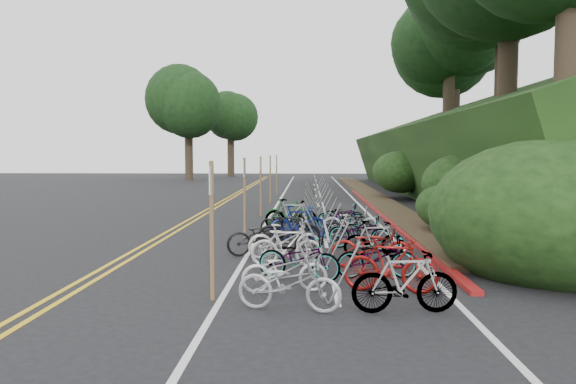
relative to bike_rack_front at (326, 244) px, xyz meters
The scene contains 11 objects.
ground 3.31m from the bike_rack_front, 156.31° to the left, with size 120.00×120.00×0.00m, color black.
road_markings 11.64m from the bike_rack_front, 101.41° to the left, with size 7.47×80.00×0.01m.
red_curb 13.59m from the bike_rack_front, 78.21° to the left, with size 0.25×28.00×0.10m, color maroon.
embankment 22.73m from the bike_rack_front, 63.73° to the left, with size 14.30×48.14×9.11m.
tree_cluster 26.36m from the bike_rack_front, 73.68° to the left, with size 32.06×53.72×17.69m.
bike_rack_front is the anchor object (origin of this frame).
bike_racks_rest 14.29m from the bike_rack_front, 89.71° to the left, with size 1.14×23.00×1.17m.
signpost_near 2.44m from the bike_rack_front, 151.28° to the right, with size 0.08×0.40×2.51m.
signposts_rest 15.47m from the bike_rack_front, 98.66° to the left, with size 0.08×18.40×2.50m.
bike_front 3.68m from the bike_rack_front, 114.78° to the left, with size 1.87×0.65×0.98m, color black.
bike_valet 3.54m from the bike_rack_front, 88.07° to the left, with size 3.26×12.84×1.08m.
Camera 1 is at (2.56, -12.30, 2.65)m, focal length 35.00 mm.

